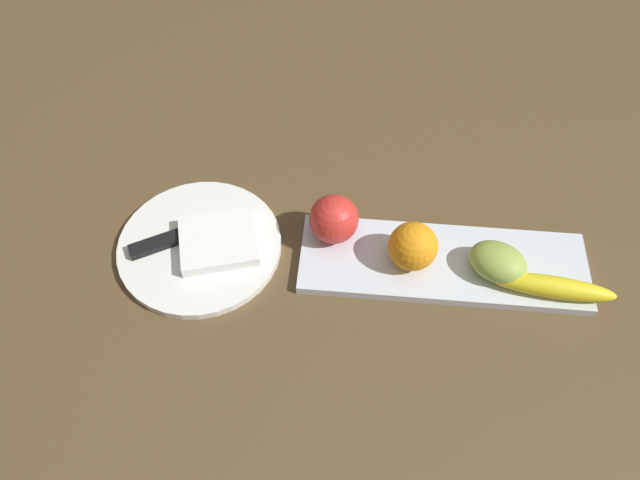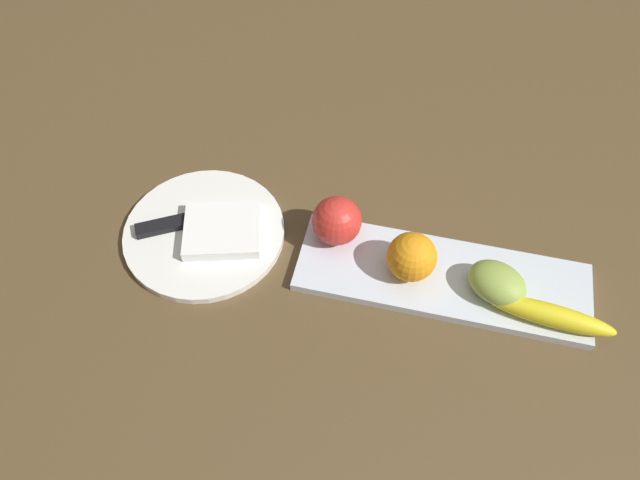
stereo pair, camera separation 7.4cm
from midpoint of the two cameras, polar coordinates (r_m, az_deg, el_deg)
ground_plane at (r=0.94m, az=11.31°, el=-4.00°), size 2.40×2.40×0.00m
fruit_tray at (r=0.94m, az=9.32°, el=-2.30°), size 0.44×0.14×0.02m
apple at (r=0.92m, az=-0.97°, el=1.86°), size 0.08×0.08×0.08m
banana at (r=0.93m, az=18.98°, el=-4.35°), size 0.18×0.05×0.03m
orange_near_apple at (r=0.90m, az=6.45°, el=-0.73°), size 0.07×0.07×0.07m
grape_bunch at (r=0.92m, az=14.24°, el=-2.15°), size 0.11×0.10×0.05m
dinner_plate at (r=0.98m, az=-13.39°, el=-0.66°), size 0.26×0.26×0.01m
folded_napkin at (r=0.95m, az=-11.73°, el=-0.25°), size 0.14×0.13×0.02m
knife at (r=0.98m, az=-16.23°, el=-0.16°), size 0.17×0.11×0.01m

